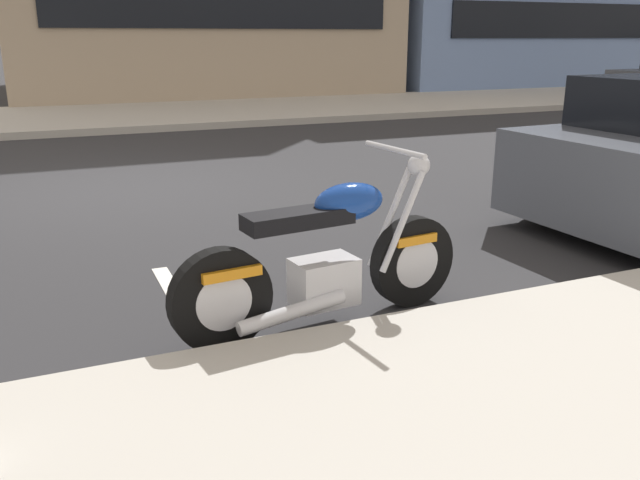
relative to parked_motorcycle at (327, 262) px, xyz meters
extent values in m
plane|color=#28282B|center=(-0.80, 4.63, -0.42)|extent=(260.00, 260.00, 0.00)
cube|color=#ADA89E|center=(11.20, 11.95, -0.35)|extent=(120.00, 5.00, 0.14)
cube|color=silver|center=(-0.80, 0.41, -0.42)|extent=(0.12, 2.20, 0.01)
cylinder|color=black|center=(0.67, 0.08, -0.11)|extent=(0.63, 0.18, 0.62)
cylinder|color=silver|center=(0.67, 0.08, -0.11)|extent=(0.36, 0.16, 0.34)
cylinder|color=black|center=(-0.71, -0.08, -0.11)|extent=(0.63, 0.18, 0.62)
cylinder|color=silver|center=(-0.71, -0.08, -0.11)|extent=(0.36, 0.16, 0.34)
cube|color=silver|center=(-0.02, 0.00, -0.13)|extent=(0.43, 0.30, 0.30)
cube|color=black|center=(-0.20, -0.02, 0.31)|extent=(0.70, 0.30, 0.10)
ellipsoid|color=navy|center=(0.16, 0.02, 0.37)|extent=(0.50, 0.29, 0.24)
cube|color=orange|center=(-0.66, -0.07, 0.06)|extent=(0.38, 0.22, 0.06)
cube|color=orange|center=(0.65, 0.08, 0.06)|extent=(0.34, 0.20, 0.06)
cylinder|color=silver|center=(0.51, 0.13, 0.20)|extent=(0.34, 0.08, 0.65)
cylinder|color=silver|center=(0.53, -0.01, 0.20)|extent=(0.34, 0.08, 0.65)
cylinder|color=silver|center=(0.49, 0.06, 0.67)|extent=(0.11, 0.62, 0.04)
sphere|color=silver|center=(0.69, 0.08, 0.55)|extent=(0.15, 0.15, 0.15)
cylinder|color=silver|center=(-0.30, -0.17, -0.22)|extent=(0.71, 0.17, 0.16)
cylinder|color=black|center=(3.16, 1.52, -0.11)|extent=(0.63, 0.25, 0.62)
cylinder|color=black|center=(12.84, 9.63, -0.11)|extent=(0.63, 0.24, 0.62)
cube|color=black|center=(3.40, 14.22, 2.10)|extent=(9.26, 0.06, 1.10)
cube|color=black|center=(15.72, 14.22, 1.85)|extent=(10.61, 0.06, 1.10)
camera|label=1|loc=(-1.59, -3.59, 1.35)|focal=37.17mm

